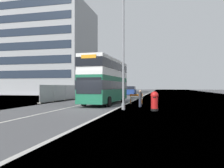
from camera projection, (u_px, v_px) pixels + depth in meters
ground at (91, 110)px, 18.30m from camera, size 140.00×280.00×0.10m
double_decker_bus at (106, 80)px, 24.55m from camera, size 3.15×10.80×4.95m
lamppost_foreground at (123, 55)px, 18.35m from camera, size 0.29×0.70×9.58m
red_pillar_postbox at (154, 100)px, 17.43m from camera, size 0.62×0.62×1.54m
roadworks_barrier at (136, 98)px, 24.41m from camera, size 1.52×0.79×1.09m
construction_site_fence at (75, 92)px, 34.86m from camera, size 0.44×20.60×2.20m
car_oncoming_near at (103, 92)px, 43.58m from camera, size 1.90×4.55×2.00m
car_receding_mid at (131, 91)px, 49.85m from camera, size 2.04×3.90×2.03m
bare_tree_far_verge_near at (88, 84)px, 65.27m from camera, size 2.57×2.71×5.07m
bare_tree_far_verge_mid at (99, 85)px, 63.77m from camera, size 2.27×2.22×4.89m
bare_tree_far_verge_far at (99, 86)px, 63.00m from camera, size 3.27×2.11×4.53m
pedestrian_at_kerb at (140, 98)px, 20.78m from camera, size 0.34×0.34×1.61m
backdrop_office_block at (43, 51)px, 59.68m from camera, size 25.75×17.66×23.16m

